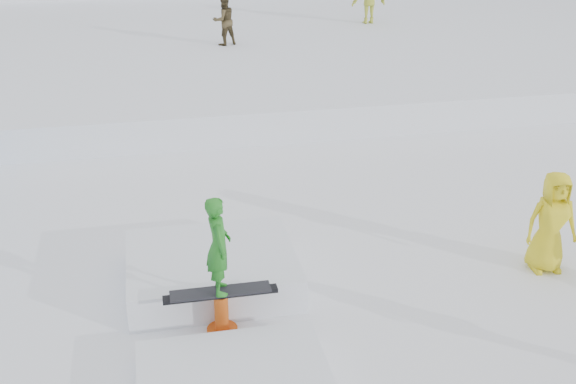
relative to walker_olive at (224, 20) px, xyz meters
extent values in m
plane|color=white|center=(-0.92, -13.96, -1.57)|extent=(120.00, 120.00, 0.00)
cube|color=white|center=(-0.92, 2.04, -1.17)|extent=(50.00, 18.00, 0.80)
imported|color=#433720|center=(0.00, 0.00, 0.00)|extent=(0.90, 0.80, 1.54)
imported|color=yellow|center=(3.58, -13.42, -0.71)|extent=(0.89, 0.63, 1.71)
cube|color=white|center=(-1.81, -12.80, -1.30)|extent=(2.60, 2.20, 0.54)
cube|color=white|center=(-1.81, -15.30, -1.42)|extent=(2.40, 1.60, 0.30)
cylinder|color=orange|center=(-1.81, -14.10, -1.54)|extent=(0.44, 0.44, 0.06)
cylinder|color=orange|center=(-1.81, -14.10, -1.27)|extent=(0.20, 0.20, 0.60)
cube|color=black|center=(-1.81, -14.10, -0.94)|extent=(1.60, 0.16, 0.06)
cube|color=black|center=(-1.81, -14.10, -0.89)|extent=(1.40, 0.28, 0.03)
imported|color=#20781F|center=(-1.81, -14.10, -0.17)|extent=(0.34, 0.52, 1.42)
camera|label=1|loc=(-2.61, -22.61, 4.54)|focal=45.00mm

